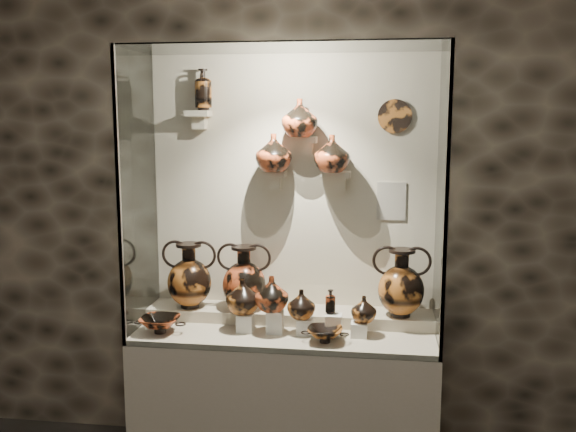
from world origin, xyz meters
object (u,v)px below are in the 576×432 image
object	(u,v)px
amphora_mid	(244,278)
jug_b	(272,293)
amphora_right	(401,282)
lekythos_small	(330,300)
jug_a	(243,296)
ovoid_vase_a	(274,153)
lekythos_tall	(203,87)
ovoid_vase_c	(332,153)
ovoid_vase_b	(300,118)
jug_c	(301,304)
jug_e	(364,309)
amphora_left	(189,275)
kylix_right	(325,333)
kylix_left	(160,323)

from	to	relation	value
amphora_mid	jug_b	distance (m)	0.28
amphora_mid	amphora_right	xyz separation A→B (m)	(0.91, -0.00, 0.00)
lekythos_small	amphora_right	bearing A→B (deg)	36.85
jug_b	lekythos_small	size ratio (longest dim) A/B	1.29
jug_a	ovoid_vase_a	size ratio (longest dim) A/B	0.92
lekythos_tall	ovoid_vase_c	bearing A→B (deg)	-25.88
ovoid_vase_b	ovoid_vase_c	bearing A→B (deg)	11.79
jug_c	ovoid_vase_b	bearing A→B (deg)	120.94
jug_a	ovoid_vase_b	distance (m)	1.06
amphora_right	jug_a	size ratio (longest dim) A/B	1.96
lekythos_tall	ovoid_vase_b	size ratio (longest dim) A/B	1.26
amphora_right	lekythos_tall	distance (m)	1.61
jug_b	ovoid_vase_a	xyz separation A→B (m)	(-0.03, 0.25, 0.77)
amphora_mid	jug_e	size ratio (longest dim) A/B	2.63
jug_b	ovoid_vase_a	world-z (taller)	ovoid_vase_a
ovoid_vase_b	amphora_left	bearing A→B (deg)	-163.75
jug_b	kylix_right	world-z (taller)	jug_b
kylix_right	ovoid_vase_a	distance (m)	1.07
kylix_left	ovoid_vase_a	size ratio (longest dim) A/B	1.29
lekythos_tall	jug_e	bearing A→B (deg)	-38.00
lekythos_small	kylix_left	xyz separation A→B (m)	(-0.95, -0.11, -0.14)
kylix_left	amphora_mid	bearing A→B (deg)	38.77
jug_b	kylix_left	xyz separation A→B (m)	(-0.62, -0.08, -0.17)
lekythos_tall	ovoid_vase_c	size ratio (longest dim) A/B	1.27
amphora_left	jug_e	world-z (taller)	amphora_left
amphora_left	jug_b	bearing A→B (deg)	-29.06
amphora_left	kylix_right	xyz separation A→B (m)	(0.84, -0.30, -0.22)
kylix_left	jug_a	bearing A→B (deg)	18.97
amphora_right	lekythos_small	xyz separation A→B (m)	(-0.39, -0.17, -0.07)
jug_a	jug_c	xyz separation A→B (m)	(0.33, -0.02, -0.03)
jug_c	jug_e	xyz separation A→B (m)	(0.35, 0.02, -0.02)
amphora_right	kylix_left	xyz separation A→B (m)	(-1.34, -0.28, -0.21)
jug_c	kylix_left	world-z (taller)	jug_c
jug_b	lekythos_small	world-z (taller)	jug_b
jug_a	ovoid_vase_b	bearing A→B (deg)	30.85
ovoid_vase_c	amphora_right	bearing A→B (deg)	-18.44
lekythos_small	ovoid_vase_c	size ratio (longest dim) A/B	0.72
amphora_right	ovoid_vase_a	bearing A→B (deg)	150.97
kylix_right	ovoid_vase_a	bearing A→B (deg)	113.77
amphora_mid	kylix_right	distance (m)	0.63
jug_a	jug_b	distance (m)	0.17
jug_c	ovoid_vase_a	bearing A→B (deg)	150.13
jug_b	amphora_right	bearing A→B (deg)	26.57
jug_a	kylix_left	size ratio (longest dim) A/B	0.71
kylix_left	kylix_right	size ratio (longest dim) A/B	1.15
jug_e	ovoid_vase_b	bearing A→B (deg)	149.66
amphora_left	amphora_mid	bearing A→B (deg)	-8.25
kylix_right	lekythos_tall	world-z (taller)	lekythos_tall
jug_c	kylix_right	world-z (taller)	jug_c
jug_e	jug_b	bearing A→B (deg)	-177.38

